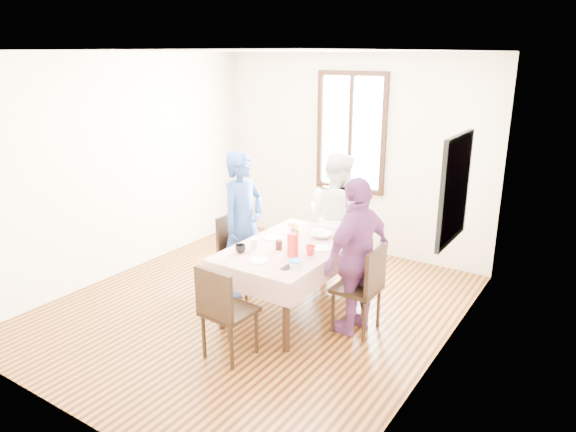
% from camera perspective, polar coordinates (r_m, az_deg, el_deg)
% --- Properties ---
extents(ground, '(4.50, 4.50, 0.00)m').
position_cam_1_polar(ground, '(5.91, -3.60, -9.74)').
color(ground, black).
rests_on(ground, ground).
extents(back_wall, '(4.00, 0.00, 4.00)m').
position_cam_1_polar(back_wall, '(7.31, 6.86, 6.68)').
color(back_wall, beige).
rests_on(back_wall, ground).
extents(right_wall, '(0.00, 4.50, 4.50)m').
position_cam_1_polar(right_wall, '(4.55, 16.69, -0.46)').
color(right_wall, beige).
rests_on(right_wall, ground).
extents(window_frame, '(1.02, 0.06, 1.62)m').
position_cam_1_polar(window_frame, '(7.24, 6.87, 8.99)').
color(window_frame, black).
rests_on(window_frame, back_wall).
extents(window_pane, '(0.90, 0.02, 1.50)m').
position_cam_1_polar(window_pane, '(7.25, 6.91, 9.00)').
color(window_pane, white).
rests_on(window_pane, back_wall).
extents(art_poster, '(0.04, 0.76, 0.96)m').
position_cam_1_polar(art_poster, '(4.78, 17.73, 2.78)').
color(art_poster, red).
rests_on(art_poster, right_wall).
extents(dining_table, '(0.90, 1.48, 0.75)m').
position_cam_1_polar(dining_table, '(5.62, 0.28, -6.95)').
color(dining_table, black).
rests_on(dining_table, ground).
extents(tablecloth, '(1.02, 1.60, 0.01)m').
position_cam_1_polar(tablecloth, '(5.47, 0.29, -3.31)').
color(tablecloth, '#590805').
rests_on(tablecloth, dining_table).
extents(chair_left, '(0.43, 0.43, 0.91)m').
position_cam_1_polar(chair_left, '(6.09, -4.97, -4.20)').
color(chair_left, black).
rests_on(chair_left, ground).
extents(chair_right, '(0.42, 0.42, 0.91)m').
position_cam_1_polar(chair_right, '(5.29, 7.48, -7.76)').
color(chair_right, black).
rests_on(chair_right, ground).
extents(chair_far, '(0.44, 0.44, 0.91)m').
position_cam_1_polar(chair_far, '(6.40, 5.25, -3.13)').
color(chair_far, black).
rests_on(chair_far, ground).
extents(chair_near, '(0.44, 0.44, 0.91)m').
position_cam_1_polar(chair_near, '(4.84, -6.38, -10.19)').
color(chair_near, black).
rests_on(chair_near, ground).
extents(person_left, '(0.45, 0.64, 1.66)m').
position_cam_1_polar(person_left, '(5.96, -4.91, -0.88)').
color(person_left, navy).
rests_on(person_left, ground).
extents(person_far, '(0.84, 0.69, 1.60)m').
position_cam_1_polar(person_far, '(6.27, 5.26, -0.23)').
color(person_far, white).
rests_on(person_far, ground).
extents(person_right, '(0.58, 0.99, 1.58)m').
position_cam_1_polar(person_right, '(5.16, 7.43, -4.34)').
color(person_right, '#663165').
rests_on(person_right, ground).
extents(mug_black, '(0.12, 0.12, 0.08)m').
position_cam_1_polar(mug_black, '(5.29, -5.18, -3.55)').
color(mug_black, black).
rests_on(mug_black, tablecloth).
extents(mug_flag, '(0.14, 0.14, 0.10)m').
position_cam_1_polar(mug_flag, '(5.22, 2.44, -3.74)').
color(mug_flag, red).
rests_on(mug_flag, tablecloth).
extents(mug_green, '(0.10, 0.10, 0.07)m').
position_cam_1_polar(mug_green, '(5.75, 0.74, -1.84)').
color(mug_green, '#0C7226').
rests_on(mug_green, tablecloth).
extents(serving_bowl, '(0.29, 0.29, 0.06)m').
position_cam_1_polar(serving_bowl, '(5.71, 3.62, -2.08)').
color(serving_bowl, white).
rests_on(serving_bowl, tablecloth).
extents(juice_carton, '(0.08, 0.08, 0.25)m').
position_cam_1_polar(juice_carton, '(5.13, 0.52, -3.21)').
color(juice_carton, red).
rests_on(juice_carton, tablecloth).
extents(butter_tub, '(0.11, 0.11, 0.06)m').
position_cam_1_polar(butter_tub, '(4.93, 0.81, -5.25)').
color(butter_tub, white).
rests_on(butter_tub, tablecloth).
extents(jam_jar, '(0.07, 0.07, 0.10)m').
position_cam_1_polar(jam_jar, '(5.35, -1.01, -3.17)').
color(jam_jar, black).
rests_on(jam_jar, tablecloth).
extents(drinking_glass, '(0.07, 0.07, 0.10)m').
position_cam_1_polar(drinking_glass, '(5.40, -3.69, -3.02)').
color(drinking_glass, silver).
rests_on(drinking_glass, tablecloth).
extents(smartphone, '(0.07, 0.14, 0.01)m').
position_cam_1_polar(smartphone, '(4.92, -0.11, -5.60)').
color(smartphone, black).
rests_on(smartphone, tablecloth).
extents(flower_vase, '(0.06, 0.06, 0.12)m').
position_cam_1_polar(flower_vase, '(5.47, 0.54, -2.56)').
color(flower_vase, silver).
rests_on(flower_vase, tablecloth).
extents(plate_left, '(0.20, 0.20, 0.01)m').
position_cam_1_polar(plate_left, '(5.69, -1.67, -2.36)').
color(plate_left, white).
rests_on(plate_left, tablecloth).
extents(plate_right, '(0.20, 0.20, 0.01)m').
position_cam_1_polar(plate_right, '(5.40, 3.70, -3.50)').
color(plate_right, white).
rests_on(plate_right, tablecloth).
extents(plate_far, '(0.20, 0.20, 0.01)m').
position_cam_1_polar(plate_far, '(5.90, 3.41, -1.64)').
color(plate_far, white).
rests_on(plate_far, tablecloth).
extents(plate_near, '(0.20, 0.20, 0.01)m').
position_cam_1_polar(plate_near, '(5.09, -3.17, -4.83)').
color(plate_near, white).
rests_on(plate_near, tablecloth).
extents(butter_lid, '(0.12, 0.12, 0.01)m').
position_cam_1_polar(butter_lid, '(4.92, 0.81, -4.88)').
color(butter_lid, blue).
rests_on(butter_lid, butter_tub).
extents(flower_bunch, '(0.09, 0.09, 0.10)m').
position_cam_1_polar(flower_bunch, '(5.43, 0.55, -1.45)').
color(flower_bunch, yellow).
rests_on(flower_bunch, flower_vase).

